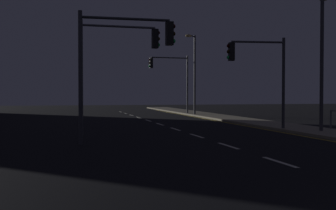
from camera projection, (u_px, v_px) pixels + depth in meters
ground_plane at (194, 135)px, 20.77m from camera, size 112.00×112.00×0.00m
sidewalk_right at (313, 131)px, 22.27m from camera, size 2.77×77.00×0.14m
lane_markings_center at (175, 129)px, 24.17m from camera, size 0.14×50.00×0.01m
lane_edge_line at (244, 126)px, 26.75m from camera, size 0.14×53.00×0.01m
traffic_light_mid_left at (258, 65)px, 22.77m from camera, size 3.17×0.56×4.82m
traffic_light_mid_right at (116, 55)px, 20.87m from camera, size 3.93×0.42×5.48m
traffic_light_far_right at (171, 72)px, 40.73m from camera, size 3.92×0.52×5.48m
traffic_light_overhead_east at (123, 51)px, 17.13m from camera, size 3.89×0.34×5.20m
street_lamp_far_end at (322, 46)px, 21.67m from camera, size 1.13×1.38×7.07m
street_lamp_corner at (194, 66)px, 38.35m from camera, size 1.33×1.60×7.07m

